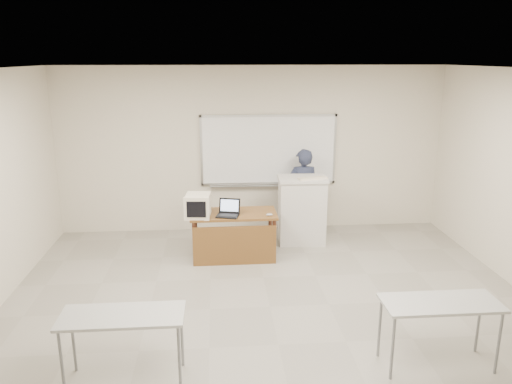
{
  "coord_description": "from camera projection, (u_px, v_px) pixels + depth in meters",
  "views": [
    {
      "loc": [
        -0.66,
        -4.94,
        3.15
      ],
      "look_at": [
        -0.08,
        2.2,
        1.19
      ],
      "focal_mm": 35.0,
      "sensor_mm": 36.0,
      "label": 1
    }
  ],
  "objects": [
    {
      "name": "floor",
      "position": [
        278.0,
        345.0,
        5.63
      ],
      "size": [
        7.0,
        8.0,
        0.01
      ],
      "primitive_type": "cube",
      "color": "gray",
      "rests_on": "ground"
    },
    {
      "name": "whiteboard",
      "position": [
        269.0,
        151.0,
        9.08
      ],
      "size": [
        2.48,
        0.1,
        1.31
      ],
      "color": "white",
      "rests_on": "floor"
    },
    {
      "name": "student_desks",
      "position": [
        300.0,
        364.0,
        4.15
      ],
      "size": [
        4.4,
        2.2,
        0.73
      ],
      "color": "#A8A7A3",
      "rests_on": "floor"
    },
    {
      "name": "instructor_desk",
      "position": [
        234.0,
        228.0,
        7.85
      ],
      "size": [
        1.36,
        0.68,
        0.75
      ],
      "rotation": [
        0.0,
        0.0,
        0.0
      ],
      "color": "brown",
      "rests_on": "floor"
    },
    {
      "name": "podium",
      "position": [
        302.0,
        210.0,
        8.61
      ],
      "size": [
        0.82,
        0.6,
        1.16
      ],
      "rotation": [
        0.0,
        0.0,
        -0.04
      ],
      "color": "silver",
      "rests_on": "floor"
    },
    {
      "name": "crt_monitor",
      "position": [
        198.0,
        205.0,
        7.69
      ],
      "size": [
        0.38,
        0.43,
        0.36
      ],
      "rotation": [
        0.0,
        0.0,
        -0.09
      ],
      "color": "beige",
      "rests_on": "instructor_desk"
    },
    {
      "name": "laptop",
      "position": [
        227.0,
        212.0,
        7.76
      ],
      "size": [
        0.33,
        0.31,
        0.25
      ],
      "rotation": [
        0.0,
        0.0,
        -0.26
      ],
      "color": "black",
      "rests_on": "instructor_desk"
    },
    {
      "name": "mouse",
      "position": [
        269.0,
        215.0,
        7.74
      ],
      "size": [
        0.12,
        0.1,
        0.04
      ],
      "primitive_type": "ellipsoid",
      "rotation": [
        0.0,
        0.0,
        -0.42
      ],
      "color": "#9A9BA1",
      "rests_on": "instructor_desk"
    },
    {
      "name": "keyboard",
      "position": [
        313.0,
        178.0,
        8.35
      ],
      "size": [
        0.51,
        0.26,
        0.03
      ],
      "primitive_type": "cube",
      "rotation": [
        0.0,
        0.0,
        0.21
      ],
      "color": "beige",
      "rests_on": "podium"
    },
    {
      "name": "presenter",
      "position": [
        303.0,
        192.0,
        9.0
      ],
      "size": [
        0.6,
        0.41,
        1.57
      ],
      "primitive_type": "imported",
      "rotation": [
        0.0,
        0.0,
        3.21
      ],
      "color": "black",
      "rests_on": "floor"
    }
  ]
}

